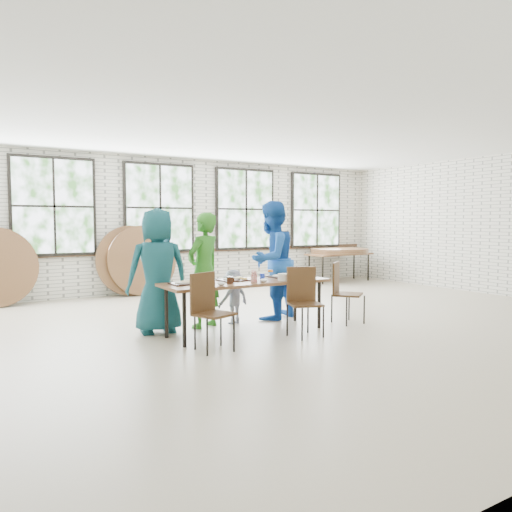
{
  "coord_description": "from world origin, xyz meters",
  "views": [
    {
      "loc": [
        -4.02,
        -6.08,
        1.58
      ],
      "look_at": [
        0.0,
        0.4,
        1.05
      ],
      "focal_mm": 35.0,
      "sensor_mm": 36.0,
      "label": 1
    }
  ],
  "objects_px": {
    "dining_table": "(246,285)",
    "storage_table": "(339,255)",
    "chair_near_left": "(208,305)",
    "chair_near_right": "(303,295)"
  },
  "relations": [
    {
      "from": "chair_near_right",
      "to": "storage_table",
      "type": "relative_size",
      "value": 0.52
    },
    {
      "from": "dining_table",
      "to": "storage_table",
      "type": "distance_m",
      "value": 6.49
    },
    {
      "from": "dining_table",
      "to": "chair_near_left",
      "type": "xyz_separation_m",
      "value": [
        -0.87,
        -0.56,
        -0.13
      ]
    },
    {
      "from": "dining_table",
      "to": "storage_table",
      "type": "bearing_deg",
      "value": 38.32
    },
    {
      "from": "chair_near_left",
      "to": "storage_table",
      "type": "distance_m",
      "value": 7.53
    },
    {
      "from": "dining_table",
      "to": "storage_table",
      "type": "relative_size",
      "value": 1.32
    },
    {
      "from": "dining_table",
      "to": "chair_near_right",
      "type": "height_order",
      "value": "chair_near_right"
    },
    {
      "from": "storage_table",
      "to": "chair_near_left",
      "type": "bearing_deg",
      "value": -146.29
    },
    {
      "from": "storage_table",
      "to": "dining_table",
      "type": "bearing_deg",
      "value": -145.68
    },
    {
      "from": "dining_table",
      "to": "chair_near_left",
      "type": "distance_m",
      "value": 1.05
    }
  ]
}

